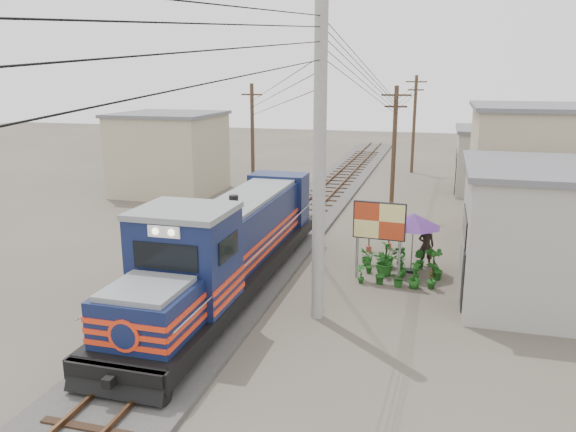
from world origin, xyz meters
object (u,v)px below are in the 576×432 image
(locomotive, at_px, (229,248))
(vendor, at_px, (426,245))
(market_umbrella, at_px, (414,221))
(billboard, at_px, (379,223))

(locomotive, relative_size, vendor, 8.68)
(locomotive, height_order, vendor, locomotive)
(vendor, bearing_deg, locomotive, 30.24)
(market_umbrella, bearing_deg, locomotive, -148.13)
(locomotive, xyz_separation_m, billboard, (4.96, 2.57, 0.58))
(billboard, relative_size, market_umbrella, 1.09)
(billboard, xyz_separation_m, vendor, (1.70, 2.14, -1.36))
(billboard, relative_size, vendor, 1.75)
(billboard, bearing_deg, vendor, 55.92)
(market_umbrella, bearing_deg, vendor, 60.04)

